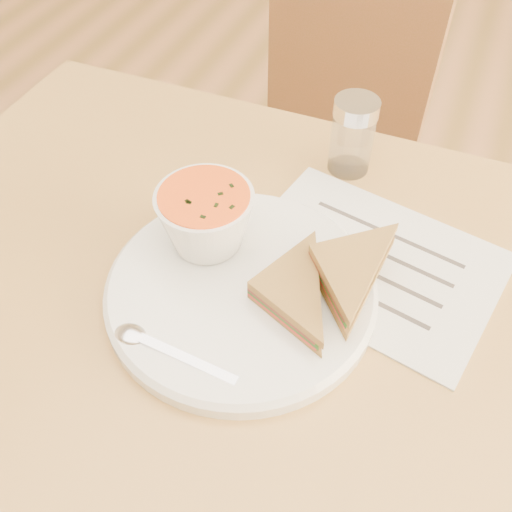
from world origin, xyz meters
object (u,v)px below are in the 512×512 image
at_px(soup_bowl, 206,221).
at_px(condiment_shaker, 352,136).
at_px(chair_far, 306,184).
at_px(plate, 241,290).
at_px(dining_table, 257,435).

distance_m(soup_bowl, condiment_shaker, 0.25).
bearing_deg(chair_far, plate, 107.32).
bearing_deg(soup_bowl, chair_far, 93.72).
relative_size(dining_table, soup_bowl, 8.94).
relative_size(chair_far, condiment_shaker, 7.80).
bearing_deg(dining_table, condiment_shaker, 82.88).
relative_size(dining_table, chair_far, 1.20).
bearing_deg(condiment_shaker, soup_bowl, -116.85).
xyz_separation_m(chair_far, soup_bowl, (0.03, -0.53, 0.39)).
relative_size(dining_table, condiment_shaker, 9.33).
xyz_separation_m(dining_table, plate, (-0.02, -0.01, 0.38)).
distance_m(dining_table, plate, 0.38).
bearing_deg(chair_far, soup_bowl, 101.56).
bearing_deg(chair_far, dining_table, 109.13).
bearing_deg(plate, chair_far, 99.49).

